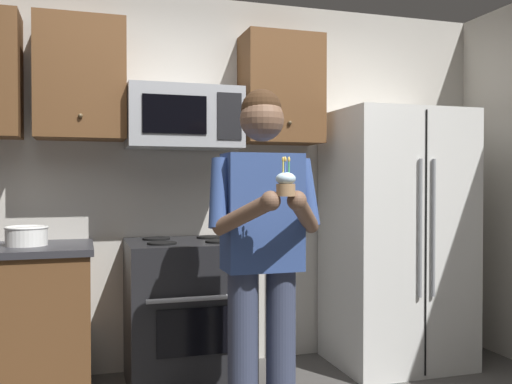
% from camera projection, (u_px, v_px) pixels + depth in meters
% --- Properties ---
extents(wall_back, '(4.40, 0.10, 2.60)m').
position_uv_depth(wall_back, '(198.00, 182.00, 4.00)').
color(wall_back, beige).
rests_on(wall_back, ground).
extents(oven_range, '(0.76, 0.70, 0.93)m').
position_uv_depth(oven_range, '(187.00, 312.00, 3.59)').
color(oven_range, black).
rests_on(oven_range, ground).
extents(microwave, '(0.74, 0.41, 0.40)m').
position_uv_depth(microwave, '(184.00, 118.00, 3.69)').
color(microwave, '#9EA0A5').
extents(refrigerator, '(0.90, 0.75, 1.80)m').
position_uv_depth(refrigerator, '(396.00, 238.00, 3.99)').
color(refrigerator, white).
rests_on(refrigerator, ground).
extents(cabinet_row_upper, '(2.78, 0.36, 0.76)m').
position_uv_depth(cabinet_row_upper, '(93.00, 80.00, 3.56)').
color(cabinet_row_upper, brown).
extents(bowl_large_white, '(0.25, 0.25, 0.12)m').
position_uv_depth(bowl_large_white, '(27.00, 235.00, 3.33)').
color(bowl_large_white, white).
rests_on(bowl_large_white, counter_left).
extents(person, '(0.60, 0.48, 1.76)m').
position_uv_depth(person, '(263.00, 243.00, 2.77)').
color(person, '#383F59').
rests_on(person, ground).
extents(cupcake, '(0.09, 0.09, 0.17)m').
position_uv_depth(cupcake, '(286.00, 184.00, 2.45)').
color(cupcake, '#A87F56').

